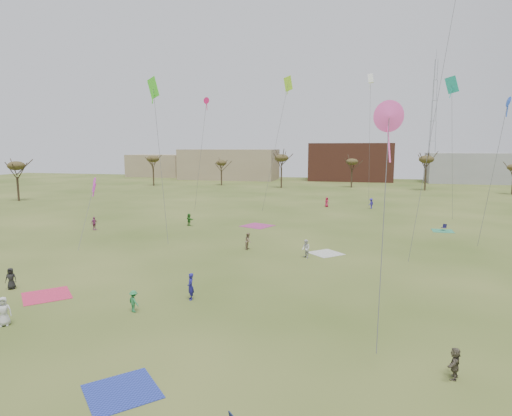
% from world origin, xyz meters
% --- Properties ---
extents(ground, '(260.00, 260.00, 0.00)m').
position_xyz_m(ground, '(0.00, 0.00, 0.00)').
color(ground, '#324916').
rests_on(ground, ground).
extents(flyer_near_left, '(1.03, 0.94, 1.77)m').
position_xyz_m(flyer_near_left, '(-11.88, -2.86, 0.89)').
color(flyer_near_left, silver).
rests_on(flyer_near_left, ground).
extents(flyer_near_center, '(1.07, 0.91, 1.44)m').
position_xyz_m(flyer_near_center, '(-5.43, 0.94, 0.72)').
color(flyer_near_center, '#297C45').
rests_on(flyer_near_center, ground).
extents(flyer_near_right, '(0.74, 0.83, 1.90)m').
position_xyz_m(flyer_near_right, '(-2.73, 3.97, 0.95)').
color(flyer_near_right, navy).
rests_on(flyer_near_right, ground).
extents(spectator_fore_b, '(0.71, 0.89, 1.76)m').
position_xyz_m(spectator_fore_b, '(-2.67, 19.41, 0.88)').
color(spectator_fore_b, '#836B53').
rests_on(spectator_fore_b, ground).
extents(spectator_fore_c, '(0.90, 1.47, 1.51)m').
position_xyz_m(spectator_fore_c, '(13.12, -2.78, 0.75)').
color(spectator_fore_c, brown).
rests_on(spectator_fore_c, ground).
extents(flyer_mid_a, '(0.94, 0.80, 1.63)m').
position_xyz_m(flyer_mid_a, '(-16.78, 2.82, 0.82)').
color(flyer_mid_a, black).
rests_on(flyer_mid_a, ground).
extents(spectator_mid_d, '(0.65, 1.09, 1.74)m').
position_xyz_m(spectator_mid_d, '(-24.81, 24.82, 0.87)').
color(spectator_mid_d, '#9A407A').
rests_on(spectator_mid_d, ground).
extents(spectator_mid_e, '(1.06, 1.11, 1.80)m').
position_xyz_m(spectator_mid_e, '(3.65, 17.31, 0.90)').
color(spectator_mid_e, silver).
rests_on(spectator_mid_e, ground).
extents(flyer_far_a, '(1.55, 1.34, 1.69)m').
position_xyz_m(flyer_far_a, '(-14.07, 30.65, 0.84)').
color(flyer_far_a, '#307627').
rests_on(flyer_far_a, ground).
extents(flyer_far_b, '(0.99, 1.01, 1.75)m').
position_xyz_m(flyer_far_b, '(2.67, 54.13, 0.88)').
color(flyer_far_b, '#A91D3E').
rests_on(flyer_far_b, ground).
extents(flyer_far_c, '(1.22, 1.34, 1.81)m').
position_xyz_m(flyer_far_c, '(10.39, 53.88, 0.90)').
color(flyer_far_c, '#2C2095').
rests_on(flyer_far_c, ground).
extents(blanket_red, '(4.40, 4.40, 0.03)m').
position_xyz_m(blanket_red, '(-13.14, 2.17, 0.00)').
color(blanket_red, '#D22A53').
rests_on(blanket_red, ground).
extents(blanket_blue, '(4.14, 4.14, 0.03)m').
position_xyz_m(blanket_blue, '(-1.22, -7.46, 0.00)').
color(blanket_blue, '#23349A').
rests_on(blanket_blue, ground).
extents(blanket_cream, '(3.98, 3.98, 0.03)m').
position_xyz_m(blanket_cream, '(5.39, 19.55, 0.00)').
color(blanket_cream, beige).
rests_on(blanket_cream, ground).
extents(blanket_plum, '(4.79, 4.79, 0.03)m').
position_xyz_m(blanket_plum, '(-4.98, 32.75, 0.00)').
color(blanket_plum, '#A23273').
rests_on(blanket_plum, ground).
extents(blanket_olive, '(2.61, 2.61, 0.03)m').
position_xyz_m(blanket_olive, '(18.97, 35.03, 0.00)').
color(blanket_olive, '#328B61').
rests_on(blanket_olive, ground).
extents(camp_chair_right, '(0.73, 0.74, 0.87)m').
position_xyz_m(camp_chair_right, '(19.12, 35.24, 0.26)').
color(camp_chair_right, '#18153A').
rests_on(camp_chair_right, ground).
extents(kites_aloft, '(52.44, 54.40, 25.25)m').
position_xyz_m(kites_aloft, '(7.70, 32.36, 17.78)').
color(kites_aloft, '#FF50B6').
rests_on(kites_aloft, ground).
extents(tree_line, '(117.44, 49.32, 8.91)m').
position_xyz_m(tree_line, '(-2.85, 79.12, 7.09)').
color(tree_line, '#3A2B1E').
rests_on(tree_line, ground).
extents(building_tan, '(32.00, 14.00, 10.00)m').
position_xyz_m(building_tan, '(-35.00, 115.00, 5.00)').
color(building_tan, '#937F60').
rests_on(building_tan, ground).
extents(building_brick, '(26.00, 16.00, 12.00)m').
position_xyz_m(building_brick, '(5.00, 120.00, 6.00)').
color(building_brick, brown).
rests_on(building_brick, ground).
extents(building_grey, '(24.00, 12.00, 9.00)m').
position_xyz_m(building_grey, '(40.00, 118.00, 4.50)').
color(building_grey, gray).
rests_on(building_grey, ground).
extents(building_tan_west, '(20.00, 12.00, 8.00)m').
position_xyz_m(building_tan_west, '(-65.00, 122.00, 4.00)').
color(building_tan_west, '#937F60').
rests_on(building_tan_west, ground).
extents(radio_tower, '(1.51, 1.72, 41.00)m').
position_xyz_m(radio_tower, '(30.00, 125.00, 19.21)').
color(radio_tower, '#9EA3A8').
rests_on(radio_tower, ground).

